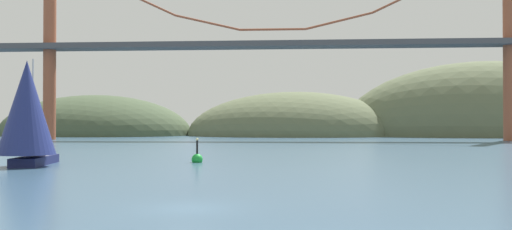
{
  "coord_description": "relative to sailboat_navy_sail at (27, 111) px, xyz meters",
  "views": [
    {
      "loc": [
        4.8,
        -24.53,
        3.95
      ],
      "look_at": [
        0.0,
        42.71,
        4.84
      ],
      "focal_mm": 38.06,
      "sensor_mm": 36.0,
      "label": 1
    }
  ],
  "objects": [
    {
      "name": "headland_center",
      "position": [
        23.84,
        113.11,
        -4.93
      ],
      "size": [
        63.65,
        44.0,
        25.7
      ],
      "primitive_type": "ellipsoid",
      "color": "#5B6647",
      "rests_on": "ground_plane"
    },
    {
      "name": "suspension_bridge",
      "position": [
        18.84,
        73.11,
        16.87
      ],
      "size": [
        137.77,
        6.0,
        45.12
      ],
      "color": "brown",
      "rests_on": "ground_plane"
    },
    {
      "name": "channel_buoy",
      "position": [
        14.1,
        6.16,
        -4.56
      ],
      "size": [
        1.1,
        1.1,
        2.64
      ],
      "color": "green",
      "rests_on": "ground_plane"
    },
    {
      "name": "headland_right",
      "position": [
        78.84,
        113.11,
        -4.93
      ],
      "size": [
        84.62,
        44.0,
        42.85
      ],
      "primitive_type": "ellipsoid",
      "color": "#5B6647",
      "rests_on": "ground_plane"
    },
    {
      "name": "ground_plane",
      "position": [
        18.84,
        -21.89,
        -4.93
      ],
      "size": [
        360.0,
        360.0,
        0.0
      ],
      "primitive_type": "plane",
      "color": "#385670"
    },
    {
      "name": "sailboat_navy_sail",
      "position": [
        0.0,
        0.0,
        0.0
      ],
      "size": [
        5.71,
        9.09,
        9.74
      ],
      "color": "#191E4C",
      "rests_on": "ground_plane"
    },
    {
      "name": "headland_left",
      "position": [
        -36.16,
        113.11,
        -4.93
      ],
      "size": [
        57.96,
        44.0,
        24.24
      ],
      "primitive_type": "ellipsoid",
      "color": "#425138",
      "rests_on": "ground_plane"
    }
  ]
}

